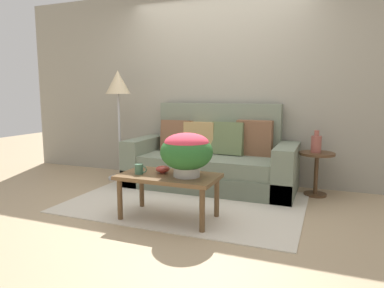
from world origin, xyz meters
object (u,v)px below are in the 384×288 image
object	(u,v)px
potted_plant	(187,151)
snack_bowl	(163,169)
coffee_mug	(139,169)
side_table	(316,166)
couch	(211,161)
floor_lamp	(118,92)
table_vase	(316,143)
coffee_table	(169,181)

from	to	relation	value
potted_plant	snack_bowl	xyz separation A→B (m)	(-0.27, 0.05, -0.21)
potted_plant	coffee_mug	size ratio (longest dim) A/B	3.88
side_table	snack_bowl	world-z (taller)	side_table
couch	side_table	size ratio (longest dim) A/B	4.11
side_table	floor_lamp	distance (m)	2.78
side_table	table_vase	world-z (taller)	table_vase
couch	snack_bowl	distance (m)	1.25
side_table	floor_lamp	bearing A→B (deg)	-176.56
couch	table_vase	xyz separation A→B (m)	(1.27, 0.07, 0.29)
coffee_mug	coffee_table	bearing A→B (deg)	16.29
coffee_mug	table_vase	distance (m)	2.12
couch	snack_bowl	world-z (taller)	couch
couch	table_vase	distance (m)	1.31
coffee_mug	table_vase	world-z (taller)	table_vase
coffee_table	potted_plant	bearing A→B (deg)	0.62
side_table	couch	bearing A→B (deg)	-176.54
potted_plant	couch	bearing A→B (deg)	98.10
side_table	table_vase	bearing A→B (deg)	-164.71
snack_bowl	side_table	bearing A→B (deg)	43.53
couch	table_vase	bearing A→B (deg)	3.30
coffee_table	floor_lamp	world-z (taller)	floor_lamp
side_table	potted_plant	xyz separation A→B (m)	(-1.11, -1.36, 0.32)
coffee_table	side_table	xyz separation A→B (m)	(1.29, 1.36, -0.02)
potted_plant	coffee_mug	bearing A→B (deg)	-169.91
coffee_mug	table_vase	xyz separation A→B (m)	(1.55, 1.44, 0.14)
couch	coffee_table	world-z (taller)	couch
side_table	snack_bowl	distance (m)	1.91
couch	coffee_mug	xyz separation A→B (m)	(-0.28, -1.36, 0.15)
floor_lamp	potted_plant	bearing A→B (deg)	-38.18
side_table	potted_plant	bearing A→B (deg)	-129.15
side_table	coffee_mug	bearing A→B (deg)	-137.41
floor_lamp	coffee_table	bearing A→B (deg)	-41.92
coffee_table	coffee_mug	distance (m)	0.30
floor_lamp	potted_plant	xyz separation A→B (m)	(1.53, -1.20, -0.55)
floor_lamp	table_vase	distance (m)	2.69
coffee_table	side_table	world-z (taller)	side_table
potted_plant	snack_bowl	size ratio (longest dim) A/B	3.53
coffee_mug	side_table	bearing A→B (deg)	42.59
snack_bowl	floor_lamp	bearing A→B (deg)	137.37
potted_plant	side_table	bearing A→B (deg)	50.85
coffee_table	snack_bowl	size ratio (longest dim) A/B	6.82
couch	side_table	world-z (taller)	couch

